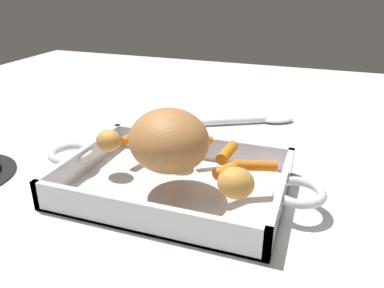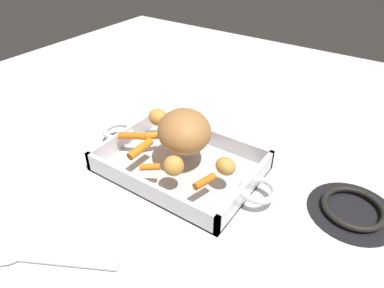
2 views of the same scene
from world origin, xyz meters
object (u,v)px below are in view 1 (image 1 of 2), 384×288
object	(u,v)px
baby_carrot_center_left	(227,152)
baby_carrot_southeast	(133,137)
potato_golden_large	(170,132)
pork_roast	(168,140)
roasting_dish	(174,182)
potato_golden_small	(109,141)
baby_carrot_long	(200,140)
potato_halved	(236,183)
serving_spoon	(252,120)
baby_carrot_short	(228,169)
baby_carrot_northwest	(255,166)

from	to	relation	value
baby_carrot_center_left	baby_carrot_southeast	world-z (taller)	baby_carrot_center_left
potato_golden_large	pork_roast	bearing A→B (deg)	111.35
roasting_dish	potato_golden_small	distance (m)	0.13
baby_carrot_long	potato_halved	world-z (taller)	potato_halved
baby_carrot_center_left	potato_golden_small	xyz separation A→B (m)	(0.19, 0.04, 0.01)
roasting_dish	serving_spoon	world-z (taller)	roasting_dish
pork_roast	baby_carrot_long	size ratio (longest dim) A/B	3.06
potato_golden_large	baby_carrot_center_left	bearing A→B (deg)	169.59
baby_carrot_southeast	baby_carrot_short	distance (m)	0.20
potato_golden_large	potato_golden_small	xyz separation A→B (m)	(0.08, 0.06, -0.00)
roasting_dish	baby_carrot_long	bearing A→B (deg)	-100.29
roasting_dish	baby_carrot_short	size ratio (longest dim) A/B	9.81
potato_halved	baby_carrot_northwest	bearing A→B (deg)	-96.37
baby_carrot_short	baby_carrot_long	bearing A→B (deg)	-51.17
baby_carrot_center_left	baby_carrot_long	bearing A→B (deg)	-31.64
potato_golden_large	serving_spoon	distance (m)	0.29
baby_carrot_long	baby_carrot_southeast	bearing A→B (deg)	12.06
baby_carrot_southeast	potato_golden_large	size ratio (longest dim) A/B	1.19
baby_carrot_short	serving_spoon	world-z (taller)	baby_carrot_short
baby_carrot_northwest	potato_golden_small	bearing A→B (deg)	2.80
baby_carrot_short	roasting_dish	bearing A→B (deg)	-4.08
roasting_dish	potato_golden_large	bearing A→B (deg)	-63.43
baby_carrot_long	baby_carrot_short	xyz separation A→B (m)	(-0.07, 0.09, 0.00)
pork_roast	baby_carrot_short	world-z (taller)	pork_roast
serving_spoon	baby_carrot_northwest	bearing A→B (deg)	-106.33
roasting_dish	potato_golden_small	size ratio (longest dim) A/B	10.55
potato_halved	serving_spoon	world-z (taller)	potato_halved
baby_carrot_center_left	potato_golden_large	bearing A→B (deg)	-10.41
pork_roast	potato_golden_large	size ratio (longest dim) A/B	2.91
baby_carrot_long	baby_carrot_center_left	bearing A→B (deg)	148.36
baby_carrot_center_left	serving_spoon	distance (m)	0.29
roasting_dish	baby_carrot_southeast	size ratio (longest dim) A/B	8.92
baby_carrot_northwest	baby_carrot_short	xyz separation A→B (m)	(0.03, 0.02, 0.00)
pork_roast	baby_carrot_southeast	world-z (taller)	pork_roast
potato_golden_large	baby_carrot_short	bearing A→B (deg)	148.58
pork_roast	baby_carrot_short	size ratio (longest dim) A/B	2.70
potato_golden_small	baby_carrot_northwest	bearing A→B (deg)	-177.20
roasting_dish	serving_spoon	xyz separation A→B (m)	(-0.06, -0.33, -0.01)
baby_carrot_center_left	potato_halved	world-z (taller)	potato_halved
potato_golden_large	potato_halved	xyz separation A→B (m)	(-0.14, 0.13, -0.00)
baby_carrot_center_left	roasting_dish	bearing A→B (deg)	33.85
baby_carrot_short	baby_carrot_northwest	bearing A→B (deg)	-143.73
roasting_dish	baby_carrot_southeast	world-z (taller)	baby_carrot_southeast
baby_carrot_center_left	potato_golden_small	distance (m)	0.19
potato_golden_large	potato_halved	size ratio (longest dim) A/B	0.89
baby_carrot_northwest	baby_carrot_long	xyz separation A→B (m)	(0.11, -0.06, -0.00)
pork_roast	baby_carrot_center_left	bearing A→B (deg)	-138.27
baby_carrot_southeast	potato_golden_large	bearing A→B (deg)	-172.17
baby_carrot_southeast	baby_carrot_northwest	bearing A→B (deg)	169.89
baby_carrot_southeast	baby_carrot_long	size ratio (longest dim) A/B	1.25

